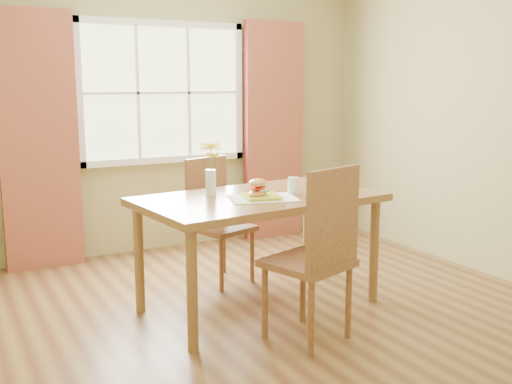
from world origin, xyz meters
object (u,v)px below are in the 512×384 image
at_px(dining_table, 259,207).
at_px(chair_near, 320,248).
at_px(chair_far, 215,214).
at_px(water_glass, 293,186).
at_px(flower_vase, 211,164).
at_px(croissant_sandwich, 258,188).

height_order(dining_table, chair_near, chair_near).
xyz_separation_m(dining_table, chair_near, (0.03, -0.71, -0.13)).
bearing_deg(chair_near, dining_table, 74.83).
distance_m(chair_far, water_glass, 0.87).
relative_size(chair_near, flower_vase, 2.93).
relative_size(dining_table, water_glass, 14.83).
relative_size(chair_near, chair_far, 1.11).
bearing_deg(water_glass, chair_far, 109.52).
bearing_deg(croissant_sandwich, flower_vase, 98.97).
bearing_deg(flower_vase, chair_near, -69.41).
height_order(croissant_sandwich, flower_vase, flower_vase).
xyz_separation_m(water_glass, flower_vase, (-0.54, 0.22, 0.17)).
xyz_separation_m(chair_far, flower_vase, (-0.27, -0.54, 0.49)).
relative_size(water_glass, flower_vase, 0.31).
height_order(chair_far, croissant_sandwich, chair_far).
bearing_deg(croissant_sandwich, water_glass, -22.36).
bearing_deg(dining_table, water_glass, -19.11).
relative_size(chair_far, water_glass, 8.42).
relative_size(chair_near, water_glass, 9.31).
relative_size(croissant_sandwich, flower_vase, 0.53).
xyz_separation_m(chair_near, water_glass, (0.21, 0.66, 0.27)).
xyz_separation_m(croissant_sandwich, flower_vase, (-0.23, 0.27, 0.15)).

